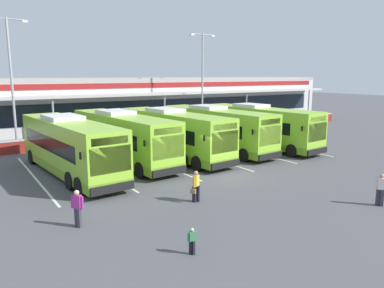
{
  "coord_description": "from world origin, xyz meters",
  "views": [
    {
      "loc": [
        -14.45,
        -18.49,
        6.36
      ],
      "look_at": [
        -0.56,
        3.0,
        1.6
      ],
      "focal_mm": 34.8,
      "sensor_mm": 36.0,
      "label": 1
    }
  ],
  "objects_px": {
    "lamp_post_centre": "(202,76)",
    "coach_bus_leftmost": "(70,147)",
    "pedestrian_with_handbag": "(196,186)",
    "pedestrian_child": "(192,240)",
    "coach_bus_left_centre": "(122,138)",
    "coach_bus_rightmost": "(258,127)",
    "lamp_post_west": "(11,76)",
    "pedestrian_near_bin": "(77,207)",
    "coach_bus_centre": "(172,134)",
    "coach_bus_right_centre": "(215,130)",
    "pedestrian_in_dark_coat": "(381,188)"
  },
  "relations": [
    {
      "from": "lamp_post_centre",
      "to": "lamp_post_west",
      "type": "bearing_deg",
      "value": -176.82
    },
    {
      "from": "coach_bus_right_centre",
      "to": "lamp_post_west",
      "type": "height_order",
      "value": "lamp_post_west"
    },
    {
      "from": "lamp_post_centre",
      "to": "pedestrian_near_bin",
      "type": "bearing_deg",
      "value": -134.82
    },
    {
      "from": "lamp_post_west",
      "to": "lamp_post_centre",
      "type": "height_order",
      "value": "same"
    },
    {
      "from": "pedestrian_with_handbag",
      "to": "lamp_post_centre",
      "type": "xyz_separation_m",
      "value": [
        14.59,
        20.74,
        5.43
      ]
    },
    {
      "from": "pedestrian_with_handbag",
      "to": "pedestrian_child",
      "type": "height_order",
      "value": "pedestrian_with_handbag"
    },
    {
      "from": "pedestrian_near_bin",
      "to": "coach_bus_centre",
      "type": "bearing_deg",
      "value": 43.57
    },
    {
      "from": "coach_bus_leftmost",
      "to": "coach_bus_right_centre",
      "type": "distance_m",
      "value": 12.59
    },
    {
      "from": "coach_bus_right_centre",
      "to": "pedestrian_near_bin",
      "type": "bearing_deg",
      "value": -145.49
    },
    {
      "from": "pedestrian_child",
      "to": "pedestrian_near_bin",
      "type": "distance_m",
      "value": 5.45
    },
    {
      "from": "coach_bus_right_centre",
      "to": "lamp_post_centre",
      "type": "height_order",
      "value": "lamp_post_centre"
    },
    {
      "from": "coach_bus_left_centre",
      "to": "coach_bus_rightmost",
      "type": "height_order",
      "value": "same"
    },
    {
      "from": "pedestrian_near_bin",
      "to": "lamp_post_west",
      "type": "height_order",
      "value": "lamp_post_west"
    },
    {
      "from": "coach_bus_leftmost",
      "to": "coach_bus_left_centre",
      "type": "bearing_deg",
      "value": 18.3
    },
    {
      "from": "coach_bus_leftmost",
      "to": "pedestrian_in_dark_coat",
      "type": "bearing_deg",
      "value": -51.82
    },
    {
      "from": "coach_bus_left_centre",
      "to": "coach_bus_right_centre",
      "type": "xyz_separation_m",
      "value": [
        8.34,
        -0.13,
        0.0
      ]
    },
    {
      "from": "lamp_post_west",
      "to": "pedestrian_child",
      "type": "bearing_deg",
      "value": -84.5
    },
    {
      "from": "coach_bus_centre",
      "to": "lamp_post_centre",
      "type": "bearing_deg",
      "value": 46.68
    },
    {
      "from": "coach_bus_centre",
      "to": "pedestrian_child",
      "type": "bearing_deg",
      "value": -117.47
    },
    {
      "from": "pedestrian_with_handbag",
      "to": "pedestrian_near_bin",
      "type": "relative_size",
      "value": 1.0
    },
    {
      "from": "coach_bus_rightmost",
      "to": "lamp_post_west",
      "type": "relative_size",
      "value": 1.12
    },
    {
      "from": "coach_bus_rightmost",
      "to": "pedestrian_with_handbag",
      "type": "xyz_separation_m",
      "value": [
        -12.89,
        -9.36,
        -0.93
      ]
    },
    {
      "from": "coach_bus_left_centre",
      "to": "pedestrian_in_dark_coat",
      "type": "xyz_separation_m",
      "value": [
        7.02,
        -15.62,
        -0.91
      ]
    },
    {
      "from": "coach_bus_leftmost",
      "to": "pedestrian_in_dark_coat",
      "type": "height_order",
      "value": "coach_bus_leftmost"
    },
    {
      "from": "coach_bus_centre",
      "to": "pedestrian_with_handbag",
      "type": "relative_size",
      "value": 7.61
    },
    {
      "from": "coach_bus_centre",
      "to": "coach_bus_rightmost",
      "type": "relative_size",
      "value": 1.0
    },
    {
      "from": "lamp_post_centre",
      "to": "coach_bus_leftmost",
      "type": "bearing_deg",
      "value": -147.25
    },
    {
      "from": "pedestrian_with_handbag",
      "to": "pedestrian_near_bin",
      "type": "height_order",
      "value": "same"
    },
    {
      "from": "coach_bus_right_centre",
      "to": "pedestrian_near_bin",
      "type": "xyz_separation_m",
      "value": [
        -14.59,
        -10.03,
        -0.91
      ]
    },
    {
      "from": "coach_bus_leftmost",
      "to": "coach_bus_right_centre",
      "type": "bearing_deg",
      "value": 5.7
    },
    {
      "from": "coach_bus_leftmost",
      "to": "coach_bus_left_centre",
      "type": "xyz_separation_m",
      "value": [
        4.18,
        1.38,
        0.0
      ]
    },
    {
      "from": "coach_bus_left_centre",
      "to": "coach_bus_centre",
      "type": "xyz_separation_m",
      "value": [
        3.98,
        -0.43,
        0.0
      ]
    },
    {
      "from": "coach_bus_right_centre",
      "to": "pedestrian_in_dark_coat",
      "type": "xyz_separation_m",
      "value": [
        -1.32,
        -15.49,
        -0.91
      ]
    },
    {
      "from": "lamp_post_centre",
      "to": "coach_bus_left_centre",
      "type": "bearing_deg",
      "value": -143.69
    },
    {
      "from": "pedestrian_near_bin",
      "to": "pedestrian_with_handbag",
      "type": "bearing_deg",
      "value": -0.86
    },
    {
      "from": "pedestrian_child",
      "to": "lamp_post_west",
      "type": "bearing_deg",
      "value": 95.5
    },
    {
      "from": "coach_bus_leftmost",
      "to": "coach_bus_right_centre",
      "type": "xyz_separation_m",
      "value": [
        12.52,
        1.25,
        0.0
      ]
    },
    {
      "from": "coach_bus_left_centre",
      "to": "coach_bus_leftmost",
      "type": "bearing_deg",
      "value": -161.7
    },
    {
      "from": "coach_bus_centre",
      "to": "pedestrian_child",
      "type": "distance_m",
      "value": 16.33
    },
    {
      "from": "coach_bus_leftmost",
      "to": "coach_bus_centre",
      "type": "bearing_deg",
      "value": 6.66
    },
    {
      "from": "coach_bus_right_centre",
      "to": "coach_bus_rightmost",
      "type": "bearing_deg",
      "value": -10.17
    },
    {
      "from": "pedestrian_near_bin",
      "to": "lamp_post_west",
      "type": "distance_m",
      "value": 20.27
    },
    {
      "from": "lamp_post_centre",
      "to": "coach_bus_centre",
      "type": "bearing_deg",
      "value": -133.32
    },
    {
      "from": "coach_bus_right_centre",
      "to": "pedestrian_in_dark_coat",
      "type": "relative_size",
      "value": 7.61
    },
    {
      "from": "coach_bus_left_centre",
      "to": "pedestrian_child",
      "type": "distance_m",
      "value": 15.34
    },
    {
      "from": "coach_bus_centre",
      "to": "pedestrian_in_dark_coat",
      "type": "height_order",
      "value": "coach_bus_centre"
    },
    {
      "from": "coach_bus_leftmost",
      "to": "pedestrian_with_handbag",
      "type": "relative_size",
      "value": 7.61
    },
    {
      "from": "pedestrian_in_dark_coat",
      "to": "pedestrian_child",
      "type": "distance_m",
      "value": 10.58
    },
    {
      "from": "coach_bus_left_centre",
      "to": "pedestrian_near_bin",
      "type": "bearing_deg",
      "value": -121.58
    },
    {
      "from": "pedestrian_in_dark_coat",
      "to": "coach_bus_left_centre",
      "type": "bearing_deg",
      "value": 114.19
    }
  ]
}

